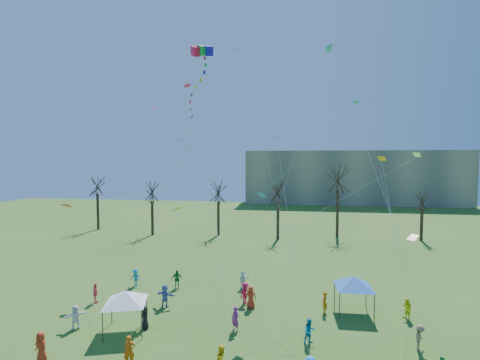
# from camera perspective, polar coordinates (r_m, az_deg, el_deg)

# --- Properties ---
(distant_building) EXTENTS (60.00, 14.00, 15.00)m
(distant_building) POSITION_cam_1_polar(r_m,az_deg,el_deg) (101.56, 18.50, 0.48)
(distant_building) COLOR gray
(distant_building) RESTS_ON ground
(bare_tree_row) EXTENTS (70.27, 9.27, 11.66)m
(bare_tree_row) POSITION_cam_1_polar(r_m,az_deg,el_deg) (54.16, 6.21, -2.27)
(bare_tree_row) COLOR black
(bare_tree_row) RESTS_ON ground
(big_box_kite) EXTENTS (3.29, 6.95, 22.68)m
(big_box_kite) POSITION_cam_1_polar(r_m,az_deg,el_deg) (27.34, -7.29, 13.34)
(big_box_kite) COLOR #E9103C
(big_box_kite) RESTS_ON ground
(canopy_tent_white) EXTENTS (3.82, 3.82, 2.98)m
(canopy_tent_white) POSITION_cam_1_polar(r_m,az_deg,el_deg) (26.77, -18.95, -18.35)
(canopy_tent_white) COLOR #3F3F44
(canopy_tent_white) RESTS_ON ground
(canopy_tent_blue) EXTENTS (4.00, 4.00, 3.00)m
(canopy_tent_blue) POSITION_cam_1_polar(r_m,az_deg,el_deg) (29.67, 18.84, -16.13)
(canopy_tent_blue) COLOR #3F3F44
(canopy_tent_blue) RESTS_ON ground
(festival_crowd) EXTENTS (26.59, 15.18, 1.86)m
(festival_crowd) POSITION_cam_1_polar(r_m,az_deg,el_deg) (27.34, -3.50, -21.44)
(festival_crowd) COLOR #B43016
(festival_crowd) RESTS_ON ground
(small_kites_aloft) EXTENTS (27.51, 19.26, 34.32)m
(small_kites_aloft) POSITION_cam_1_polar(r_m,az_deg,el_deg) (28.84, 4.84, 5.89)
(small_kites_aloft) COLOR red
(small_kites_aloft) RESTS_ON ground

